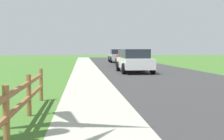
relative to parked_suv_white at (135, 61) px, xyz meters
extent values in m
plane|color=#41712B|center=(-2.15, 4.47, -0.78)|extent=(120.00, 120.00, 0.00)
cube|color=#363636|center=(1.35, 6.47, -0.78)|extent=(7.00, 66.00, 0.01)
cube|color=#B0B39F|center=(-5.15, 6.47, -0.78)|extent=(6.00, 66.00, 0.01)
cube|color=#41712B|center=(-6.65, 6.47, -0.78)|extent=(5.00, 66.00, 0.00)
cylinder|color=olive|center=(-4.71, -15.51, -0.30)|extent=(0.11, 0.11, 0.97)
cylinder|color=olive|center=(-4.71, -13.33, -0.30)|extent=(0.11, 0.11, 0.97)
cylinder|color=olive|center=(-4.71, -11.14, -0.30)|extent=(0.11, 0.11, 0.97)
cube|color=olive|center=(-4.71, -15.51, -0.35)|extent=(0.07, 8.75, 0.09)
cube|color=olive|center=(-4.71, -15.51, -0.01)|extent=(0.07, 8.75, 0.09)
cube|color=white|center=(0.00, 0.04, -0.15)|extent=(1.88, 4.54, 0.67)
cube|color=#1E232B|center=(0.00, -0.12, 0.47)|extent=(1.63, 2.35, 0.59)
cylinder|color=black|center=(-0.93, 1.43, -0.44)|extent=(0.23, 0.69, 0.69)
cylinder|color=black|center=(0.90, 1.46, -0.44)|extent=(0.23, 0.69, 0.69)
cylinder|color=black|center=(-0.90, -1.37, -0.44)|extent=(0.23, 0.69, 0.69)
cylinder|color=black|center=(0.93, -1.35, -0.44)|extent=(0.23, 0.69, 0.69)
cube|color=maroon|center=(0.78, 7.80, -0.15)|extent=(1.88, 4.54, 0.70)
cube|color=#1E232B|center=(0.78, 7.97, 0.46)|extent=(1.63, 2.19, 0.53)
cylinder|color=black|center=(-0.15, 9.19, -0.45)|extent=(0.23, 0.66, 0.66)
cylinder|color=black|center=(1.68, 9.21, -0.45)|extent=(0.23, 0.66, 0.66)
cylinder|color=black|center=(-0.12, 6.39, -0.45)|extent=(0.23, 0.66, 0.66)
cylinder|color=black|center=(1.71, 6.41, -0.45)|extent=(0.23, 0.66, 0.66)
cube|color=#B7BABF|center=(0.77, 16.38, -0.13)|extent=(1.84, 4.55, 0.67)
cube|color=#1E232B|center=(0.77, 16.28, 0.48)|extent=(1.60, 1.98, 0.56)
cylinder|color=black|center=(-0.12, 17.80, -0.41)|extent=(0.23, 0.74, 0.74)
cylinder|color=black|center=(1.69, 17.78, -0.41)|extent=(0.23, 0.74, 0.74)
cylinder|color=black|center=(-0.14, 14.98, -0.41)|extent=(0.23, 0.74, 0.74)
cylinder|color=black|center=(1.66, 14.97, -0.41)|extent=(0.23, 0.74, 0.74)
camera|label=1|loc=(-3.50, -20.63, 0.75)|focal=50.58mm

